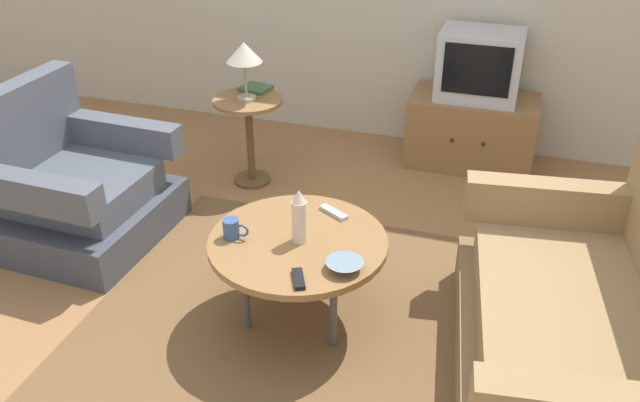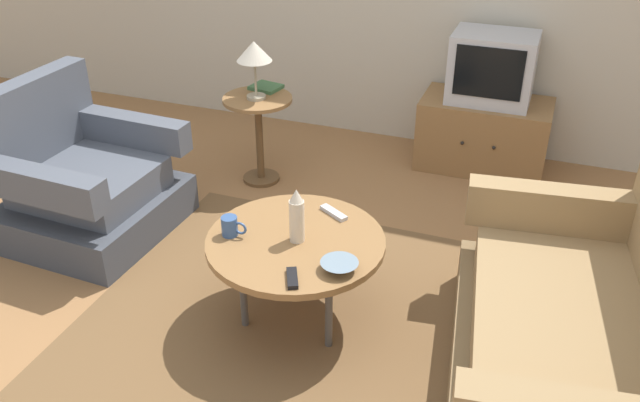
% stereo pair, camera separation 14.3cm
% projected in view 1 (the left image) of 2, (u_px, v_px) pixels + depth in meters
% --- Properties ---
extents(ground_plane, '(16.00, 16.00, 0.00)m').
position_uv_depth(ground_plane, '(277.00, 306.00, 3.46)').
color(ground_plane, olive).
extents(area_rug, '(2.08, 1.97, 0.00)m').
position_uv_depth(area_rug, '(299.00, 316.00, 3.39)').
color(area_rug, brown).
rests_on(area_rug, ground).
extents(armchair, '(0.91, 0.96, 0.91)m').
position_uv_depth(armchair, '(74.00, 190.00, 3.92)').
color(armchair, '#3E424B').
rests_on(armchair, ground).
extents(couch, '(1.11, 1.65, 0.95)m').
position_uv_depth(couch, '(585.00, 332.00, 2.84)').
color(couch, brown).
rests_on(couch, ground).
extents(coffee_table, '(0.86, 0.86, 0.47)m').
position_uv_depth(coffee_table, '(298.00, 245.00, 3.17)').
color(coffee_table, olive).
rests_on(coffee_table, ground).
extents(side_table, '(0.46, 0.46, 0.61)m').
position_uv_depth(side_table, '(249.00, 123.00, 4.43)').
color(side_table, olive).
rests_on(side_table, ground).
extents(tv_stand, '(0.89, 0.51, 0.50)m').
position_uv_depth(tv_stand, '(471.00, 131.00, 4.78)').
color(tv_stand, olive).
rests_on(tv_stand, ground).
extents(television, '(0.55, 0.41, 0.47)m').
position_uv_depth(television, '(480.00, 65.00, 4.54)').
color(television, '#B7B7BC').
rests_on(television, tv_stand).
extents(table_lamp, '(0.23, 0.23, 0.38)m').
position_uv_depth(table_lamp, '(244.00, 55.00, 4.18)').
color(table_lamp, '#9E937A').
rests_on(table_lamp, side_table).
extents(vase, '(0.07, 0.07, 0.28)m').
position_uv_depth(vase, '(299.00, 217.00, 3.08)').
color(vase, beige).
rests_on(vase, coffee_table).
extents(mug, '(0.13, 0.08, 0.10)m').
position_uv_depth(mug, '(232.00, 229.00, 3.15)').
color(mug, '#335184').
rests_on(mug, coffee_table).
extents(bowl, '(0.17, 0.17, 0.04)m').
position_uv_depth(bowl, '(345.00, 265.00, 2.94)').
color(bowl, slate).
rests_on(bowl, coffee_table).
extents(tv_remote_dark, '(0.10, 0.15, 0.02)m').
position_uv_depth(tv_remote_dark, '(299.00, 279.00, 2.87)').
color(tv_remote_dark, black).
rests_on(tv_remote_dark, coffee_table).
extents(tv_remote_silver, '(0.17, 0.12, 0.02)m').
position_uv_depth(tv_remote_silver, '(334.00, 212.00, 3.35)').
color(tv_remote_silver, '#B2B2B7').
rests_on(tv_remote_silver, coffee_table).
extents(book, '(0.22, 0.20, 0.02)m').
position_uv_depth(book, '(255.00, 88.00, 4.48)').
color(book, '#3D663D').
rests_on(book, side_table).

